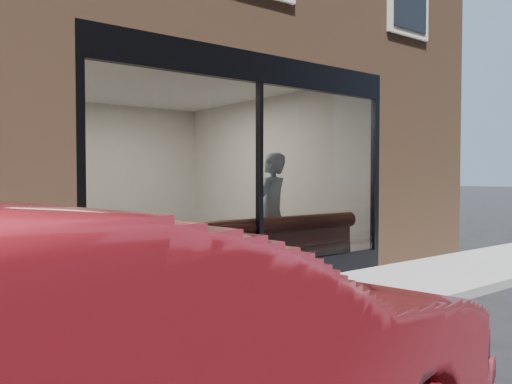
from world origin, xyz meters
TOP-DOWN VIEW (x-y plane):
  - ground at (0.00, 0.00)m, footprint 120.00×120.00m
  - sidewalk_near at (0.00, 1.00)m, footprint 40.00×2.00m
  - kerb_near at (0.00, -0.05)m, footprint 40.00×0.10m
  - host_building_pier_right at (3.75, 8.00)m, footprint 2.50×12.00m
  - host_building_backfill at (0.00, 11.00)m, footprint 5.00×6.00m
  - cafe_floor at (0.00, 5.00)m, footprint 6.00×6.00m
  - cafe_ceiling at (0.00, 5.00)m, footprint 6.00×6.00m
  - cafe_wall_back at (0.00, 7.99)m, footprint 5.00×0.00m
  - cafe_wall_left at (-2.49, 5.00)m, footprint 0.00×6.00m
  - cafe_wall_right at (2.49, 5.00)m, footprint 0.00×6.00m
  - storefront_kick at (0.00, 2.05)m, footprint 5.00×0.10m
  - storefront_header at (0.00, 2.05)m, footprint 5.00×0.10m
  - storefront_mullion at (0.00, 2.05)m, footprint 0.06×0.10m
  - storefront_glass at (0.00, 2.02)m, footprint 4.80×0.00m
  - banquette at (0.00, 2.45)m, footprint 4.00×0.55m
  - person at (0.72, 2.67)m, footprint 0.81×0.66m
  - cafe_table_left at (-1.47, 3.39)m, footprint 0.72×0.72m
  - cafe_table_right at (0.78, 3.50)m, footprint 0.74×0.74m
  - cafe_chair_left at (-1.40, 4.00)m, footprint 0.54×0.54m
  - cafe_chair_right at (1.36, 4.08)m, footprint 0.55×0.55m
  - wall_poster at (-2.45, 5.04)m, footprint 0.02×0.60m

SIDE VIEW (x-z plane):
  - ground at x=0.00m, z-range 0.00..0.00m
  - sidewalk_near at x=0.00m, z-range 0.00..0.01m
  - cafe_floor at x=0.00m, z-range 0.02..0.02m
  - kerb_near at x=0.00m, z-range 0.00..0.12m
  - storefront_kick at x=0.00m, z-range 0.00..0.30m
  - banquette at x=0.00m, z-range 0.00..0.45m
  - cafe_chair_left at x=-1.40m, z-range 0.22..0.26m
  - cafe_chair_right at x=1.36m, z-range 0.22..0.26m
  - cafe_table_left at x=-1.47m, z-range 0.72..0.76m
  - cafe_table_right at x=0.78m, z-range 0.72..0.76m
  - person at x=0.72m, z-range 0.00..1.89m
  - wall_poster at x=-2.45m, z-range 1.13..1.92m
  - storefront_mullion at x=0.00m, z-range 0.30..2.80m
  - storefront_glass at x=0.00m, z-range -0.85..3.95m
  - cafe_wall_back at x=0.00m, z-range -0.90..4.10m
  - cafe_wall_left at x=-2.49m, z-range -1.40..4.60m
  - cafe_wall_right at x=2.49m, z-range -1.40..4.60m
  - host_building_pier_right at x=3.75m, z-range 0.00..3.20m
  - host_building_backfill at x=0.00m, z-range 0.00..3.20m
  - storefront_header at x=0.00m, z-range 2.80..3.20m
  - cafe_ceiling at x=0.00m, z-range 3.19..3.19m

